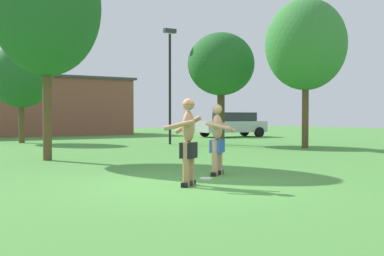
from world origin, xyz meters
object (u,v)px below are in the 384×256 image
object	(u,v)px
car_silver_mid_lot	(233,124)
tree_right_field	(46,7)
tree_left_field	(306,45)
tree_near_building	(221,65)
lamp_post	(170,73)
player_in_blue	(218,138)
frisbee	(206,178)
tree_behind_players	(21,76)
player_with_cap	(188,138)

from	to	relation	value
car_silver_mid_lot	tree_right_field	bearing A→B (deg)	-144.90
tree_left_field	tree_near_building	distance (m)	4.12
lamp_post	tree_left_field	size ratio (longest dim) A/B	0.88
tree_right_field	player_in_blue	bearing A→B (deg)	-66.40
frisbee	lamp_post	size ratio (longest dim) A/B	0.05
lamp_post	tree_left_field	xyz separation A→B (m)	(3.60, -5.25, 0.93)
lamp_post	tree_behind_players	world-z (taller)	lamp_post
player_with_cap	lamp_post	size ratio (longest dim) A/B	0.31
player_with_cap	car_silver_mid_lot	world-z (taller)	player_with_cap
player_in_blue	tree_near_building	world-z (taller)	tree_near_building
car_silver_mid_lot	tree_right_field	size ratio (longest dim) A/B	0.67
tree_left_field	tree_right_field	world-z (taller)	tree_right_field
player_with_cap	car_silver_mid_lot	distance (m)	21.16
frisbee	lamp_post	world-z (taller)	lamp_post
car_silver_mid_lot	tree_behind_players	size ratio (longest dim) A/B	0.91
player_with_cap	player_in_blue	world-z (taller)	player_with_cap
lamp_post	tree_right_field	distance (m)	8.78
player_with_cap	lamp_post	xyz separation A→B (m)	(5.96, 11.78, 2.46)
tree_left_field	player_with_cap	bearing A→B (deg)	-145.68
lamp_post	tree_right_field	xyz separation A→B (m)	(-6.99, -5.16, 1.23)
player_in_blue	tree_right_field	distance (m)	7.14
frisbee	tree_behind_players	distance (m)	16.31
player_in_blue	car_silver_mid_lot	xyz separation A→B (m)	(11.74, 15.52, -0.02)
player_with_cap	tree_left_field	world-z (taller)	tree_left_field
tree_right_field	tree_near_building	world-z (taller)	tree_right_field
frisbee	tree_behind_players	bearing A→B (deg)	92.45
tree_left_field	tree_right_field	bearing A→B (deg)	179.52
player_with_cap	tree_right_field	bearing A→B (deg)	98.83
player_with_cap	player_in_blue	size ratio (longest dim) A/B	1.05
player_with_cap	player_in_blue	bearing A→B (deg)	37.15
tree_near_building	player_with_cap	bearing A→B (deg)	-127.47
tree_left_field	tree_behind_players	distance (m)	13.84
tree_right_field	tree_behind_players	world-z (taller)	tree_right_field
tree_behind_players	tree_near_building	world-z (taller)	tree_near_building
tree_near_building	tree_left_field	bearing A→B (deg)	-64.97
player_in_blue	tree_near_building	distance (m)	11.57
frisbee	tree_left_field	xyz separation A→B (m)	(8.74, 5.88, 4.30)
car_silver_mid_lot	frisbee	bearing A→B (deg)	-127.72
lamp_post	car_silver_mid_lot	bearing A→B (deg)	33.76
player_with_cap	lamp_post	world-z (taller)	lamp_post
frisbee	player_in_blue	bearing A→B (deg)	35.28
player_in_blue	car_silver_mid_lot	distance (m)	19.46
tree_right_field	player_with_cap	bearing A→B (deg)	-81.17
frisbee	tree_near_building	distance (m)	12.44
car_silver_mid_lot	tree_behind_players	xyz separation A→B (m)	(-13.00, 0.03, 2.50)
player_with_cap	tree_right_field	distance (m)	7.64
player_with_cap	tree_behind_players	size ratio (longest dim) A/B	0.34
tree_right_field	tree_near_building	distance (m)	9.61
frisbee	tree_near_building	bearing A→B (deg)	53.77
frisbee	tree_near_building	size ratio (longest dim) A/B	0.05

